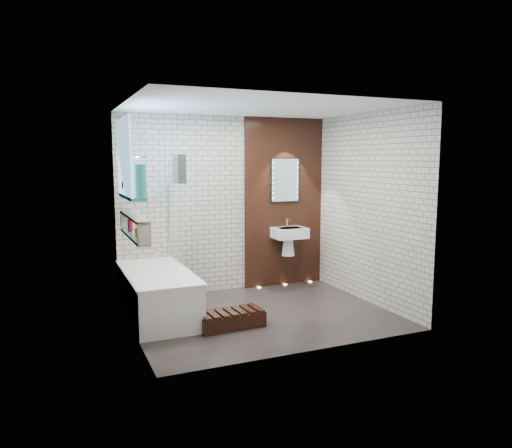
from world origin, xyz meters
name	(u,v)px	position (x,y,z in m)	size (l,w,h in m)	color
ground	(261,314)	(0.00, 0.00, 0.00)	(3.20, 3.20, 0.00)	black
room_shell	(261,214)	(0.00, 0.00, 1.30)	(3.24, 3.20, 2.60)	tan
walnut_panel	(284,203)	(0.95, 1.27, 1.30)	(1.30, 0.06, 2.60)	black
clerestory_window	(126,165)	(-1.57, 0.35, 1.90)	(0.18, 1.00, 0.94)	#7FADE0
display_niche	(134,227)	(-1.53, 0.15, 1.20)	(0.14, 1.30, 0.26)	#238175
bathtub	(157,294)	(-1.22, 0.45, 0.29)	(0.79, 1.74, 0.70)	white
bath_screen	(175,211)	(-0.87, 0.89, 1.28)	(0.01, 0.78, 1.40)	white
towel	(179,169)	(-0.87, 0.60, 1.85)	(0.11, 0.28, 0.37)	black
shower_head	(140,157)	(-1.30, 0.95, 2.00)	(0.18, 0.18, 0.02)	silver
washbasin	(289,237)	(0.95, 1.07, 0.79)	(0.50, 0.36, 0.58)	white
led_mirror	(285,180)	(0.95, 1.23, 1.65)	(0.50, 0.02, 0.70)	black
walnut_step	(231,320)	(-0.52, -0.30, 0.09)	(0.78, 0.35, 0.17)	black
niche_bottles	(134,230)	(-1.53, 0.15, 1.17)	(0.06, 0.73, 0.15)	#985D17
sill_vases	(135,183)	(-1.50, 0.20, 1.70)	(0.23, 0.73, 0.37)	#238175
floor_uplights	(285,284)	(0.95, 1.20, 0.01)	(0.96, 0.06, 0.01)	#FFD899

